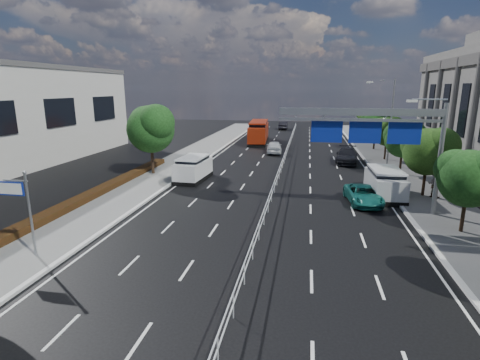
# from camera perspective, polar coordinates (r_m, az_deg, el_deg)

# --- Properties ---
(ground) EXTENTS (160.00, 160.00, 0.00)m
(ground) POSITION_cam_1_polar(r_m,az_deg,el_deg) (17.10, 1.12, -14.33)
(ground) COLOR black
(ground) RESTS_ON ground
(sidewalk_near) EXTENTS (5.00, 140.00, 0.14)m
(sidewalk_near) POSITION_cam_1_polar(r_m,az_deg,el_deg) (21.84, -30.71, -9.70)
(sidewalk_near) COLOR slate
(sidewalk_near) RESTS_ON ground
(kerb_near) EXTENTS (0.25, 140.00, 0.15)m
(kerb_near) POSITION_cam_1_polar(r_m,az_deg,el_deg) (20.35, -25.26, -10.72)
(kerb_near) COLOR silver
(kerb_near) RESTS_ON ground
(kerb_far) EXTENTS (0.25, 140.00, 0.15)m
(kerb_far) POSITION_cam_1_polar(r_m,az_deg,el_deg) (18.17, 31.47, -14.49)
(kerb_far) COLOR silver
(kerb_far) RESTS_ON ground
(median_fence) EXTENTS (0.05, 85.00, 1.02)m
(median_fence) POSITION_cam_1_polar(r_m,az_deg,el_deg) (38.21, 6.45, 2.37)
(median_fence) COLOR silver
(median_fence) RESTS_ON ground
(hedge_near) EXTENTS (1.00, 36.00, 0.44)m
(hedge_near) POSITION_cam_1_polar(r_m,az_deg,el_deg) (26.45, -26.80, -4.65)
(hedge_near) COLOR black
(hedge_near) RESTS_ON sidewalk_near
(toilet_sign) EXTENTS (1.62, 0.18, 4.34)m
(toilet_sign) POSITION_cam_1_polar(r_m,az_deg,el_deg) (20.60, -30.53, -2.53)
(toilet_sign) COLOR gray
(toilet_sign) RESTS_ON ground
(overhead_gantry) EXTENTS (10.24, 0.38, 7.45)m
(overhead_gantry) POSITION_cam_1_polar(r_m,az_deg,el_deg) (25.44, 20.25, 7.44)
(overhead_gantry) COLOR gray
(overhead_gantry) RESTS_ON ground
(streetlight_far) EXTENTS (2.78, 2.40, 9.00)m
(streetlight_far) POSITION_cam_1_polar(r_m,az_deg,el_deg) (41.79, 21.67, 8.96)
(streetlight_far) COLOR gray
(streetlight_far) RESTS_ON ground
(near_tree_back) EXTENTS (4.84, 4.51, 6.69)m
(near_tree_back) POSITION_cam_1_polar(r_m,az_deg,el_deg) (35.99, -13.40, 7.96)
(near_tree_back) COLOR black
(near_tree_back) RESTS_ON ground
(far_tree_c) EXTENTS (3.52, 3.28, 4.94)m
(far_tree_c) POSITION_cam_1_polar(r_m,az_deg,el_deg) (24.06, 31.64, 0.63)
(far_tree_c) COLOR black
(far_tree_c) RESTS_ON ground
(far_tree_d) EXTENTS (3.85, 3.59, 5.34)m
(far_tree_d) POSITION_cam_1_polar(r_m,az_deg,el_deg) (31.00, 26.82, 4.23)
(far_tree_d) COLOR black
(far_tree_d) RESTS_ON ground
(far_tree_e) EXTENTS (3.63, 3.38, 5.13)m
(far_tree_e) POSITION_cam_1_polar(r_m,az_deg,el_deg) (38.19, 23.70, 5.90)
(far_tree_e) COLOR black
(far_tree_e) RESTS_ON ground
(far_tree_f) EXTENTS (3.52, 3.28, 5.02)m
(far_tree_f) POSITION_cam_1_polar(r_m,az_deg,el_deg) (45.48, 21.57, 7.11)
(far_tree_f) COLOR black
(far_tree_f) RESTS_ON ground
(far_tree_g) EXTENTS (3.96, 3.69, 5.45)m
(far_tree_g) POSITION_cam_1_polar(r_m,az_deg,el_deg) (52.80, 20.06, 8.34)
(far_tree_g) COLOR black
(far_tree_g) RESTS_ON ground
(far_tree_h) EXTENTS (3.41, 3.18, 4.91)m
(far_tree_h) POSITION_cam_1_polar(r_m,az_deg,el_deg) (60.21, 18.85, 8.70)
(far_tree_h) COLOR black
(far_tree_h) RESTS_ON ground
(white_minivan) EXTENTS (2.43, 5.04, 2.14)m
(white_minivan) POSITION_cam_1_polar(r_m,az_deg,el_deg) (33.79, -7.14, 1.75)
(white_minivan) COLOR black
(white_minivan) RESTS_ON ground
(red_bus) EXTENTS (3.25, 10.94, 3.23)m
(red_bus) POSITION_cam_1_polar(r_m,az_deg,el_deg) (57.17, 2.86, 7.42)
(red_bus) COLOR black
(red_bus) RESTS_ON ground
(near_car_silver) EXTENTS (2.26, 4.77, 1.57)m
(near_car_silver) POSITION_cam_1_polar(r_m,az_deg,el_deg) (47.80, 5.23, 5.03)
(near_car_silver) COLOR silver
(near_car_silver) RESTS_ON ground
(near_car_dark) EXTENTS (1.67, 4.72, 1.55)m
(near_car_dark) POSITION_cam_1_polar(r_m,az_deg,el_deg) (76.04, 6.62, 8.26)
(near_car_dark) COLOR black
(near_car_dark) RESTS_ON ground
(silver_minivan) EXTENTS (2.37, 5.31, 2.18)m
(silver_minivan) POSITION_cam_1_polar(r_m,az_deg,el_deg) (30.31, 21.20, -0.45)
(silver_minivan) COLOR black
(silver_minivan) RESTS_ON ground
(parked_car_teal) EXTENTS (2.59, 4.77, 1.27)m
(parked_car_teal) POSITION_cam_1_polar(r_m,az_deg,el_deg) (28.21, 18.28, -2.16)
(parked_car_teal) COLOR #156259
(parked_car_teal) RESTS_ON ground
(parked_car_dark) EXTENTS (2.89, 5.78, 1.61)m
(parked_car_dark) POSITION_cam_1_polar(r_m,az_deg,el_deg) (43.09, 15.98, 3.61)
(parked_car_dark) COLOR black
(parked_car_dark) RESTS_ON ground
(pedestrian_b) EXTENTS (1.18, 1.11, 1.92)m
(pedestrian_b) POSITION_cam_1_polar(r_m,az_deg,el_deg) (31.27, 27.53, -0.63)
(pedestrian_b) COLOR gray
(pedestrian_b) RESTS_ON sidewalk_far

